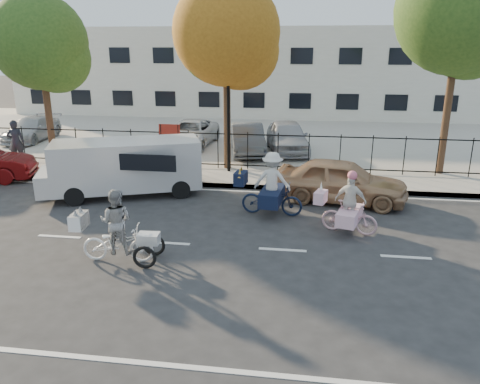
% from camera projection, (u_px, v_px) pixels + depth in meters
% --- Properties ---
extents(ground, '(120.00, 120.00, 0.00)m').
position_uv_depth(ground, '(167.00, 243.00, 12.18)').
color(ground, '#333334').
extents(road_markings, '(60.00, 9.52, 0.01)m').
position_uv_depth(road_markings, '(167.00, 243.00, 12.18)').
color(road_markings, silver).
rests_on(road_markings, ground).
extents(curb, '(60.00, 0.10, 0.15)m').
position_uv_depth(curb, '(207.00, 185.00, 16.92)').
color(curb, '#A8A399').
rests_on(curb, ground).
extents(sidewalk, '(60.00, 2.20, 0.15)m').
position_uv_depth(sidewalk, '(213.00, 177.00, 17.91)').
color(sidewalk, '#A8A399').
rests_on(sidewalk, ground).
extents(parking_lot, '(60.00, 15.60, 0.15)m').
position_uv_depth(parking_lot, '(244.00, 134.00, 26.31)').
color(parking_lot, '#A8A399').
rests_on(parking_lot, ground).
extents(iron_fence, '(58.00, 0.06, 1.50)m').
position_uv_depth(iron_fence, '(218.00, 150.00, 18.70)').
color(iron_fence, black).
rests_on(iron_fence, sidewalk).
extents(building, '(34.00, 10.00, 6.00)m').
position_uv_depth(building, '(262.00, 71.00, 34.85)').
color(building, silver).
rests_on(building, ground).
extents(lamppost, '(0.36, 0.36, 4.33)m').
position_uv_depth(lamppost, '(228.00, 95.00, 17.58)').
color(lamppost, black).
rests_on(lamppost, sidewalk).
extents(street_sign, '(0.85, 0.06, 1.80)m').
position_uv_depth(street_sign, '(170.00, 138.00, 18.41)').
color(street_sign, black).
rests_on(street_sign, sidewalk).
extents(zebra_trike, '(2.09, 0.81, 1.79)m').
position_uv_depth(zebra_trike, '(117.00, 234.00, 10.99)').
color(zebra_trike, white).
rests_on(zebra_trike, ground).
extents(unicorn_bike, '(1.79, 1.29, 1.76)m').
position_uv_depth(unicorn_bike, '(349.00, 210.00, 12.67)').
color(unicorn_bike, '#DDA8B3').
rests_on(unicorn_bike, ground).
extents(bull_bike, '(2.11, 1.45, 1.93)m').
position_uv_depth(bull_bike, '(271.00, 190.00, 14.01)').
color(bull_bike, '#0F1932').
rests_on(bull_bike, ground).
extents(white_van, '(5.72, 3.38, 1.87)m').
position_uv_depth(white_van, '(124.00, 165.00, 15.80)').
color(white_van, silver).
rests_on(white_van, ground).
extents(gold_sedan, '(4.43, 2.44, 1.43)m').
position_uv_depth(gold_sedan, '(341.00, 181.00, 15.16)').
color(gold_sedan, tan).
rests_on(gold_sedan, ground).
extents(pedestrian, '(0.77, 0.62, 1.82)m').
position_uv_depth(pedestrian, '(16.00, 142.00, 19.41)').
color(pedestrian, black).
rests_on(pedestrian, sidewalk).
extents(lot_car_a, '(1.79, 4.11, 1.18)m').
position_uv_depth(lot_car_a, '(32.00, 129.00, 24.15)').
color(lot_car_a, '#A6A9AD').
rests_on(lot_car_a, parking_lot).
extents(lot_car_b, '(2.31, 4.56, 1.24)m').
position_uv_depth(lot_car_b, '(190.00, 133.00, 22.84)').
color(lot_car_b, silver).
rests_on(lot_car_b, parking_lot).
extents(lot_car_c, '(2.13, 4.18, 1.31)m').
position_uv_depth(lot_car_c, '(248.00, 139.00, 21.23)').
color(lot_car_c, '#4B4F53').
rests_on(lot_car_c, parking_lot).
extents(lot_car_d, '(2.41, 4.47, 1.44)m').
position_uv_depth(lot_car_d, '(287.00, 137.00, 21.49)').
color(lot_car_d, '#A5A6AD').
rests_on(lot_car_d, parking_lot).
extents(tree_west, '(3.76, 3.76, 6.89)m').
position_uv_depth(tree_west, '(44.00, 47.00, 18.59)').
color(tree_west, '#442D1D').
rests_on(tree_west, ground).
extents(tree_mid, '(4.03, 4.03, 7.38)m').
position_uv_depth(tree_mid, '(230.00, 38.00, 17.48)').
color(tree_mid, '#442D1D').
rests_on(tree_mid, ground).
extents(tree_east, '(4.58, 4.58, 8.39)m').
position_uv_depth(tree_east, '(464.00, 16.00, 16.51)').
color(tree_east, '#442D1D').
rests_on(tree_east, ground).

